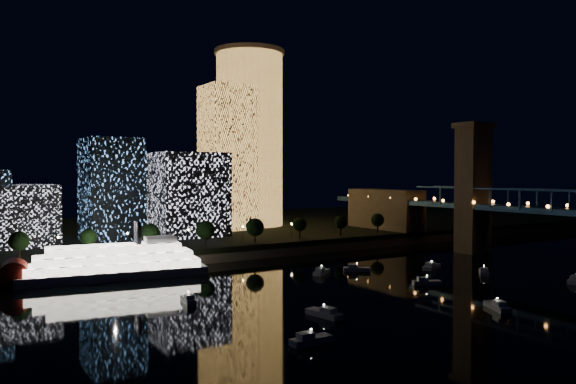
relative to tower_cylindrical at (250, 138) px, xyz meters
name	(u,v)px	position (x,y,z in m)	size (l,w,h in m)	color
ground	(459,296)	(-19.16, -146.85, -47.70)	(520.00, 520.00, 0.00)	black
far_bank	(203,230)	(-19.16, 13.15, -45.20)	(420.00, 160.00, 5.00)	black
seawall	(286,251)	(-19.16, -64.85, -46.20)	(420.00, 6.00, 3.00)	#6B5E4C
tower_cylindrical	(250,138)	(0.00, 0.00, 0.00)	(34.00, 34.00, 85.14)	#FFB451
tower_rectangular	(227,158)	(-17.42, -10.66, -10.06)	(20.51, 20.51, 65.26)	#FFB451
midrise_blocks	(108,198)	(-74.91, -26.64, -26.54)	(99.23, 25.58, 38.68)	silver
riverboat	(106,264)	(-88.49, -77.55, -43.33)	(57.58, 19.26, 17.04)	silver
motorboats	(400,286)	(-25.33, -132.32, -46.88)	(107.31, 64.45, 2.78)	silver
esplanade_trees	(188,231)	(-55.68, -58.85, -37.23)	(166.32, 6.91, 8.95)	black
street_lamps	(188,233)	(-53.16, -52.85, -38.67)	(132.70, 0.70, 5.65)	black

